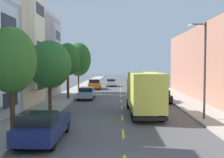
{
  "coord_description": "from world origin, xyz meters",
  "views": [
    {
      "loc": [
        -0.25,
        -9.14,
        4.14
      ],
      "look_at": [
        -1.2,
        26.95,
        2.29
      ],
      "focal_mm": 43.39,
      "sensor_mm": 36.0,
      "label": 1
    }
  ],
  "objects_px": {
    "parked_pickup_red": "(140,80)",
    "street_tree_third": "(68,60)",
    "street_tree_farthest": "(78,59)",
    "delivery_box_truck": "(144,91)",
    "street_tree_nearest": "(12,61)",
    "parked_pickup_navy": "(43,126)",
    "moving_white_sedan": "(111,82)",
    "parked_pickup_forest": "(146,85)",
    "street_lamp": "(203,63)",
    "street_tree_second": "(50,64)",
    "parked_sedan_sky": "(87,93)",
    "parked_sedan_black": "(161,96)",
    "parked_sedan_silver": "(151,89)",
    "parked_sedan_champagne": "(144,83)",
    "parked_pickup_orange": "(95,84)"
  },
  "relations": [
    {
      "from": "street_tree_nearest",
      "to": "parked_sedan_silver",
      "type": "distance_m",
      "value": 25.87
    },
    {
      "from": "moving_white_sedan",
      "to": "parked_pickup_navy",
      "type": "bearing_deg",
      "value": -93.8
    },
    {
      "from": "parked_sedan_champagne",
      "to": "parked_pickup_orange",
      "type": "distance_m",
      "value": 9.68
    },
    {
      "from": "street_tree_nearest",
      "to": "parked_sedan_sky",
      "type": "xyz_separation_m",
      "value": [
        2.18,
        17.49,
        -3.65
      ]
    },
    {
      "from": "street_tree_nearest",
      "to": "parked_sedan_champagne",
      "type": "bearing_deg",
      "value": 73.1
    },
    {
      "from": "street_tree_nearest",
      "to": "parked_pickup_navy",
      "type": "bearing_deg",
      "value": -23.09
    },
    {
      "from": "delivery_box_truck",
      "to": "parked_sedan_sky",
      "type": "distance_m",
      "value": 12.24
    },
    {
      "from": "street_lamp",
      "to": "parked_pickup_forest",
      "type": "bearing_deg",
      "value": 93.75
    },
    {
      "from": "parked_pickup_forest",
      "to": "moving_white_sedan",
      "type": "height_order",
      "value": "parked_pickup_forest"
    },
    {
      "from": "street_tree_second",
      "to": "parked_pickup_navy",
      "type": "distance_m",
      "value": 10.13
    },
    {
      "from": "parked_pickup_navy",
      "to": "moving_white_sedan",
      "type": "xyz_separation_m",
      "value": [
        2.57,
        38.59,
        -0.08
      ]
    },
    {
      "from": "parked_pickup_navy",
      "to": "moving_white_sedan",
      "type": "height_order",
      "value": "parked_pickup_navy"
    },
    {
      "from": "delivery_box_truck",
      "to": "street_tree_farthest",
      "type": "bearing_deg",
      "value": 113.96
    },
    {
      "from": "street_lamp",
      "to": "parked_sedan_black",
      "type": "height_order",
      "value": "street_lamp"
    },
    {
      "from": "street_tree_third",
      "to": "parked_sedan_sky",
      "type": "height_order",
      "value": "street_tree_third"
    },
    {
      "from": "parked_pickup_orange",
      "to": "parked_sedan_sky",
      "type": "xyz_separation_m",
      "value": [
        0.24,
        -13.87,
        -0.08
      ]
    },
    {
      "from": "street_tree_third",
      "to": "parked_pickup_navy",
      "type": "bearing_deg",
      "value": -83.48
    },
    {
      "from": "street_lamp",
      "to": "street_tree_farthest",
      "type": "bearing_deg",
      "value": 121.06
    },
    {
      "from": "street_tree_third",
      "to": "delivery_box_truck",
      "type": "distance_m",
      "value": 13.25
    },
    {
      "from": "parked_pickup_forest",
      "to": "delivery_box_truck",
      "type": "bearing_deg",
      "value": -96.26
    },
    {
      "from": "parked_pickup_red",
      "to": "parked_sedan_champagne",
      "type": "bearing_deg",
      "value": -90.55
    },
    {
      "from": "parked_sedan_black",
      "to": "moving_white_sedan",
      "type": "relative_size",
      "value": 1.0
    },
    {
      "from": "parked_pickup_forest",
      "to": "parked_pickup_orange",
      "type": "xyz_separation_m",
      "value": [
        -8.77,
        1.56,
        0.0
      ]
    },
    {
      "from": "delivery_box_truck",
      "to": "parked_pickup_forest",
      "type": "xyz_separation_m",
      "value": [
        2.51,
        22.88,
        -1.16
      ]
    },
    {
      "from": "street_tree_farthest",
      "to": "parked_sedan_champagne",
      "type": "xyz_separation_m",
      "value": [
        10.75,
        9.99,
        -4.27
      ]
    },
    {
      "from": "street_tree_nearest",
      "to": "parked_sedan_champagne",
      "type": "height_order",
      "value": "street_tree_nearest"
    },
    {
      "from": "street_tree_third",
      "to": "parked_pickup_orange",
      "type": "xyz_separation_m",
      "value": [
        1.95,
        14.43,
        -3.99
      ]
    },
    {
      "from": "street_tree_second",
      "to": "parked_sedan_sky",
      "type": "bearing_deg",
      "value": 76.41
    },
    {
      "from": "delivery_box_truck",
      "to": "parked_sedan_sky",
      "type": "height_order",
      "value": "delivery_box_truck"
    },
    {
      "from": "street_tree_nearest",
      "to": "parked_pickup_forest",
      "type": "height_order",
      "value": "street_tree_nearest"
    },
    {
      "from": "parked_sedan_silver",
      "to": "parked_pickup_red",
      "type": "relative_size",
      "value": 0.85
    },
    {
      "from": "street_tree_second",
      "to": "parked_pickup_red",
      "type": "xyz_separation_m",
      "value": [
        10.86,
        38.09,
        -3.38
      ]
    },
    {
      "from": "street_tree_third",
      "to": "parked_sedan_black",
      "type": "bearing_deg",
      "value": -11.06
    },
    {
      "from": "street_tree_nearest",
      "to": "moving_white_sedan",
      "type": "height_order",
      "value": "street_tree_nearest"
    },
    {
      "from": "street_tree_third",
      "to": "parked_pickup_red",
      "type": "bearing_deg",
      "value": 69.88
    },
    {
      "from": "parked_pickup_forest",
      "to": "street_lamp",
      "type": "bearing_deg",
      "value": -86.25
    },
    {
      "from": "street_tree_farthest",
      "to": "moving_white_sedan",
      "type": "bearing_deg",
      "value": 69.56
    },
    {
      "from": "street_tree_farthest",
      "to": "delivery_box_truck",
      "type": "xyz_separation_m",
      "value": [
        8.21,
        -18.47,
        -3.03
      ]
    },
    {
      "from": "parked_pickup_red",
      "to": "street_tree_third",
      "type": "bearing_deg",
      "value": -110.12
    },
    {
      "from": "parked_pickup_red",
      "to": "moving_white_sedan",
      "type": "xyz_separation_m",
      "value": [
        -6.26,
        -8.83,
        -0.08
      ]
    },
    {
      "from": "delivery_box_truck",
      "to": "parked_pickup_orange",
      "type": "height_order",
      "value": "delivery_box_truck"
    },
    {
      "from": "street_tree_third",
      "to": "parked_sedan_silver",
      "type": "xyz_separation_m",
      "value": [
        10.74,
        6.32,
        -4.07
      ]
    },
    {
      "from": "street_tree_second",
      "to": "parked_sedan_black",
      "type": "height_order",
      "value": "street_tree_second"
    },
    {
      "from": "parked_pickup_forest",
      "to": "street_tree_second",
      "type": "bearing_deg",
      "value": -116.68
    },
    {
      "from": "delivery_box_truck",
      "to": "moving_white_sedan",
      "type": "bearing_deg",
      "value": 96.68
    },
    {
      "from": "street_tree_third",
      "to": "street_tree_farthest",
      "type": "xyz_separation_m",
      "value": [
        -0.0,
        8.46,
        0.2
      ]
    },
    {
      "from": "parked_pickup_red",
      "to": "parked_pickup_forest",
      "type": "height_order",
      "value": "same"
    },
    {
      "from": "parked_sedan_champagne",
      "to": "street_tree_nearest",
      "type": "bearing_deg",
      "value": -106.9
    },
    {
      "from": "parked_pickup_red",
      "to": "parked_pickup_navy",
      "type": "height_order",
      "value": "same"
    },
    {
      "from": "street_tree_second",
      "to": "moving_white_sedan",
      "type": "distance_m",
      "value": 29.83
    }
  ]
}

